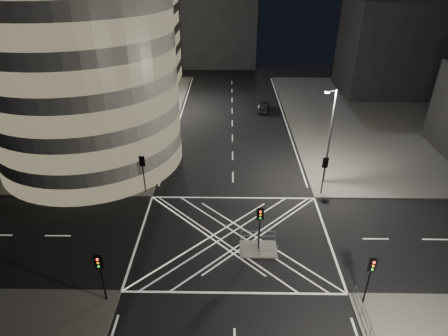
{
  "coord_description": "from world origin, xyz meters",
  "views": [
    {
      "loc": [
        -0.43,
        -24.69,
        20.71
      ],
      "look_at": [
        -0.9,
        6.67,
        3.0
      ],
      "focal_mm": 30.0,
      "sensor_mm": 36.0,
      "label": 1
    }
  ],
  "objects_px": {
    "traffic_signal_nl": "(100,269)",
    "street_lamp_left_near": "(144,122)",
    "central_island": "(258,249)",
    "street_lamp_left_far": "(169,75)",
    "traffic_signal_fl": "(143,168)",
    "traffic_signal_island": "(260,221)",
    "traffic_signal_fr": "(325,169)",
    "traffic_signal_nr": "(370,272)",
    "sedan": "(264,107)",
    "street_lamp_right_far": "(330,135)"
  },
  "relations": [
    {
      "from": "traffic_signal_nl",
      "to": "street_lamp_left_near",
      "type": "distance_m",
      "value": 18.99
    },
    {
      "from": "central_island",
      "to": "street_lamp_left_far",
      "type": "height_order",
      "value": "street_lamp_left_far"
    },
    {
      "from": "traffic_signal_fl",
      "to": "street_lamp_left_far",
      "type": "height_order",
      "value": "street_lamp_left_far"
    },
    {
      "from": "traffic_signal_island",
      "to": "central_island",
      "type": "bearing_deg",
      "value": 0.0
    },
    {
      "from": "traffic_signal_fr",
      "to": "traffic_signal_nl",
      "type": "bearing_deg",
      "value": -142.31
    },
    {
      "from": "traffic_signal_nr",
      "to": "sedan",
      "type": "height_order",
      "value": "traffic_signal_nr"
    },
    {
      "from": "street_lamp_right_far",
      "to": "traffic_signal_fl",
      "type": "bearing_deg",
      "value": -173.12
    },
    {
      "from": "traffic_signal_nl",
      "to": "street_lamp_right_far",
      "type": "height_order",
      "value": "street_lamp_right_far"
    },
    {
      "from": "traffic_signal_island",
      "to": "street_lamp_right_far",
      "type": "bearing_deg",
      "value": 54.7
    },
    {
      "from": "sedan",
      "to": "traffic_signal_nr",
      "type": "bearing_deg",
      "value": 107.97
    },
    {
      "from": "central_island",
      "to": "traffic_signal_nr",
      "type": "xyz_separation_m",
      "value": [
        6.8,
        -5.3,
        2.84
      ]
    },
    {
      "from": "traffic_signal_island",
      "to": "traffic_signal_nr",
      "type": "bearing_deg",
      "value": -37.93
    },
    {
      "from": "traffic_signal_island",
      "to": "traffic_signal_nl",
      "type": "bearing_deg",
      "value": -153.86
    },
    {
      "from": "central_island",
      "to": "sedan",
      "type": "distance_m",
      "value": 31.5
    },
    {
      "from": "street_lamp_left_near",
      "to": "sedan",
      "type": "height_order",
      "value": "street_lamp_left_near"
    },
    {
      "from": "traffic_signal_nr",
      "to": "street_lamp_left_far",
      "type": "xyz_separation_m",
      "value": [
        -18.24,
        36.8,
        2.63
      ]
    },
    {
      "from": "traffic_signal_fl",
      "to": "street_lamp_left_near",
      "type": "height_order",
      "value": "street_lamp_left_near"
    },
    {
      "from": "traffic_signal_island",
      "to": "sedan",
      "type": "xyz_separation_m",
      "value": [
        2.87,
        31.36,
        -2.22
      ]
    },
    {
      "from": "traffic_signal_fr",
      "to": "street_lamp_left_far",
      "type": "bearing_deg",
      "value": 128.17
    },
    {
      "from": "traffic_signal_island",
      "to": "street_lamp_right_far",
      "type": "height_order",
      "value": "street_lamp_right_far"
    },
    {
      "from": "traffic_signal_fl",
      "to": "traffic_signal_nl",
      "type": "distance_m",
      "value": 13.6
    },
    {
      "from": "traffic_signal_nr",
      "to": "street_lamp_left_far",
      "type": "distance_m",
      "value": 41.15
    },
    {
      "from": "street_lamp_left_near",
      "to": "street_lamp_right_far",
      "type": "xyz_separation_m",
      "value": [
        18.87,
        -3.0,
        0.0
      ]
    },
    {
      "from": "street_lamp_left_far",
      "to": "sedan",
      "type": "distance_m",
      "value": 15.1
    },
    {
      "from": "central_island",
      "to": "traffic_signal_island",
      "type": "xyz_separation_m",
      "value": [
        0.0,
        0.0,
        2.84
      ]
    },
    {
      "from": "street_lamp_left_far",
      "to": "street_lamp_left_near",
      "type": "bearing_deg",
      "value": -90.0
    },
    {
      "from": "traffic_signal_fl",
      "to": "central_island",
      "type": "bearing_deg",
      "value": -37.54
    },
    {
      "from": "traffic_signal_nl",
      "to": "sedan",
      "type": "xyz_separation_m",
      "value": [
        13.67,
        36.66,
        -2.22
      ]
    },
    {
      "from": "traffic_signal_fl",
      "to": "sedan",
      "type": "relative_size",
      "value": 0.95
    },
    {
      "from": "traffic_signal_island",
      "to": "street_lamp_left_near",
      "type": "height_order",
      "value": "street_lamp_left_near"
    },
    {
      "from": "street_lamp_left_far",
      "to": "traffic_signal_island",
      "type": "bearing_deg",
      "value": -70.05
    },
    {
      "from": "traffic_signal_fr",
      "to": "street_lamp_left_far",
      "type": "distance_m",
      "value": 29.63
    },
    {
      "from": "traffic_signal_island",
      "to": "street_lamp_left_far",
      "type": "height_order",
      "value": "street_lamp_left_far"
    },
    {
      "from": "central_island",
      "to": "traffic_signal_nr",
      "type": "relative_size",
      "value": 0.75
    },
    {
      "from": "traffic_signal_nl",
      "to": "traffic_signal_fr",
      "type": "distance_m",
      "value": 22.24
    },
    {
      "from": "traffic_signal_nl",
      "to": "street_lamp_left_far",
      "type": "height_order",
      "value": "street_lamp_left_far"
    },
    {
      "from": "traffic_signal_island",
      "to": "sedan",
      "type": "relative_size",
      "value": 0.95
    },
    {
      "from": "central_island",
      "to": "traffic_signal_fr",
      "type": "bearing_deg",
      "value": 50.67
    },
    {
      "from": "traffic_signal_fl",
      "to": "street_lamp_left_near",
      "type": "xyz_separation_m",
      "value": [
        -0.64,
        5.2,
        2.63
      ]
    },
    {
      "from": "central_island",
      "to": "traffic_signal_island",
      "type": "bearing_deg",
      "value": 0.0
    },
    {
      "from": "central_island",
      "to": "sedan",
      "type": "xyz_separation_m",
      "value": [
        2.87,
        31.36,
        0.62
      ]
    },
    {
      "from": "traffic_signal_nl",
      "to": "street_lamp_left_far",
      "type": "relative_size",
      "value": 0.4
    },
    {
      "from": "sedan",
      "to": "traffic_signal_nl",
      "type": "bearing_deg",
      "value": 81.4
    },
    {
      "from": "sedan",
      "to": "traffic_signal_island",
      "type": "bearing_deg",
      "value": 96.62
    },
    {
      "from": "sedan",
      "to": "traffic_signal_fr",
      "type": "bearing_deg",
      "value": 111.52
    },
    {
      "from": "traffic_signal_nr",
      "to": "street_lamp_left_far",
      "type": "relative_size",
      "value": 0.4
    },
    {
      "from": "traffic_signal_fr",
      "to": "street_lamp_left_near",
      "type": "relative_size",
      "value": 0.4
    },
    {
      "from": "traffic_signal_fl",
      "to": "street_lamp_left_far",
      "type": "relative_size",
      "value": 0.4
    },
    {
      "from": "traffic_signal_fl",
      "to": "sedan",
      "type": "bearing_deg",
      "value": 59.35
    },
    {
      "from": "traffic_signal_fl",
      "to": "street_lamp_left_near",
      "type": "bearing_deg",
      "value": 96.97
    }
  ]
}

